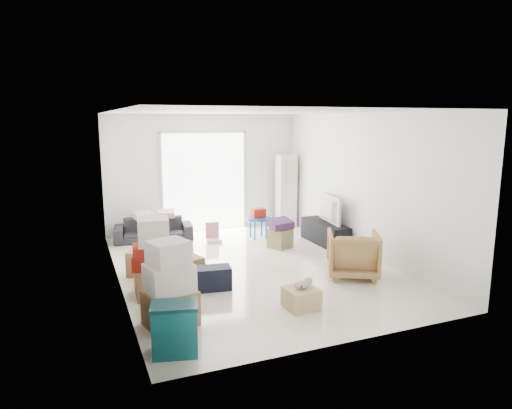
{
  "coord_description": "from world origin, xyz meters",
  "views": [
    {
      "loc": [
        -2.84,
        -7.19,
        2.57
      ],
      "look_at": [
        0.16,
        0.2,
        1.08
      ],
      "focal_mm": 32.0,
      "sensor_mm": 36.0,
      "label": 1
    }
  ],
  "objects": [
    {
      "name": "room_shell",
      "position": [
        0.0,
        0.0,
        1.35
      ],
      "size": [
        4.98,
        6.48,
        3.18
      ],
      "color": "white",
      "rests_on": "ground"
    },
    {
      "name": "sliding_door",
      "position": [
        0.0,
        2.98,
        1.24
      ],
      "size": [
        2.1,
        0.04,
        2.33
      ],
      "color": "white",
      "rests_on": "room_shell"
    },
    {
      "name": "ac_tower",
      "position": [
        1.95,
        2.65,
        0.88
      ],
      "size": [
        0.45,
        0.3,
        1.75
      ],
      "primitive_type": "cube",
      "color": "silver",
      "rests_on": "room_shell"
    },
    {
      "name": "tv_console",
      "position": [
        2.0,
        0.87,
        0.23
      ],
      "size": [
        0.41,
        1.38,
        0.46
      ],
      "primitive_type": "cube",
      "color": "black",
      "rests_on": "room_shell"
    },
    {
      "name": "television",
      "position": [
        2.0,
        0.87,
        0.53
      ],
      "size": [
        0.69,
        1.05,
        0.13
      ],
      "primitive_type": "imported",
      "rotation": [
        0.0,
        0.0,
        1.44
      ],
      "color": "black",
      "rests_on": "tv_console"
    },
    {
      "name": "sofa",
      "position": [
        -1.29,
        2.5,
        0.32
      ],
      "size": [
        1.7,
        0.72,
        0.64
      ],
      "primitive_type": "imported",
      "rotation": [
        0.0,
        0.0,
        -0.15
      ],
      "color": "#29292F",
      "rests_on": "room_shell"
    },
    {
      "name": "pillow_left",
      "position": [
        -1.5,
        2.47,
        0.7
      ],
      "size": [
        0.46,
        0.4,
        0.12
      ],
      "primitive_type": "cube",
      "rotation": [
        0.0,
        0.0,
        0.3
      ],
      "color": "#D098A8",
      "rests_on": "sofa"
    },
    {
      "name": "pillow_right",
      "position": [
        -1.0,
        2.53,
        0.7
      ],
      "size": [
        0.39,
        0.34,
        0.12
      ],
      "primitive_type": "cube",
      "rotation": [
        0.0,
        0.0,
        -0.18
      ],
      "color": "#D098A8",
      "rests_on": "sofa"
    },
    {
      "name": "armchair",
      "position": [
        1.39,
        -1.06,
        0.42
      ],
      "size": [
        1.07,
        1.05,
        0.83
      ],
      "primitive_type": "imported",
      "rotation": [
        0.0,
        0.0,
        2.65
      ],
      "color": "#9C7545",
      "rests_on": "room_shell"
    },
    {
      "name": "storage_bins",
      "position": [
        -1.9,
        -2.5,
        0.3
      ],
      "size": [
        0.58,
        0.47,
        0.59
      ],
      "rotation": [
        0.0,
        0.0,
        -0.24
      ],
      "color": "#125D66",
      "rests_on": "room_shell"
    },
    {
      "name": "box_stack_a",
      "position": [
        -1.8,
        -1.76,
        0.49
      ],
      "size": [
        0.7,
        0.63,
        1.1
      ],
      "rotation": [
        0.0,
        0.0,
        0.19
      ],
      "color": "#946A42",
      "rests_on": "room_shell"
    },
    {
      "name": "box_stack_b",
      "position": [
        -1.8,
        -0.65,
        0.51
      ],
      "size": [
        0.7,
        0.6,
        1.17
      ],
      "rotation": [
        0.0,
        0.0,
        -0.08
      ],
      "color": "#946A42",
      "rests_on": "room_shell"
    },
    {
      "name": "box_stack_c",
      "position": [
        -1.77,
        0.35,
        0.21
      ],
      "size": [
        0.72,
        0.67,
        0.42
      ],
      "rotation": [
        0.0,
        0.0,
        -0.27
      ],
      "color": "#946A42",
      "rests_on": "room_shell"
    },
    {
      "name": "loose_box",
      "position": [
        -1.22,
        -0.18,
        0.19
      ],
      "size": [
        0.57,
        0.57,
        0.38
      ],
      "primitive_type": "cube",
      "rotation": [
        0.0,
        0.0,
        0.32
      ],
      "color": "#946A42",
      "rests_on": "room_shell"
    },
    {
      "name": "duffel_bag",
      "position": [
        -0.94,
        -0.75,
        0.18
      ],
      "size": [
        0.59,
        0.41,
        0.35
      ],
      "primitive_type": "cube",
      "rotation": [
        0.0,
        0.0,
        -0.15
      ],
      "color": "black",
      "rests_on": "room_shell"
    },
    {
      "name": "ottoman",
      "position": [
        1.01,
        0.96,
        0.2
      ],
      "size": [
        0.52,
        0.52,
        0.39
      ],
      "primitive_type": "cube",
      "rotation": [
        0.0,
        0.0,
        0.43
      ],
      "color": "#8B8351",
      "rests_on": "room_shell"
    },
    {
      "name": "blanket",
      "position": [
        1.01,
        0.96,
        0.46
      ],
      "size": [
        0.44,
        0.44,
        0.14
      ],
      "primitive_type": "cube",
      "rotation": [
        0.0,
        0.0,
        0.02
      ],
      "color": "#472153",
      "rests_on": "ottoman"
    },
    {
      "name": "kids_table",
      "position": [
        0.88,
        1.83,
        0.47
      ],
      "size": [
        0.54,
        0.54,
        0.66
      ],
      "rotation": [
        0.0,
        0.0,
        -0.37
      ],
      "color": "blue",
      "rests_on": "room_shell"
    },
    {
      "name": "toy_walker",
      "position": [
        -0.13,
        1.92,
        0.12
      ],
      "size": [
        0.35,
        0.32,
        0.41
      ],
      "rotation": [
        0.0,
        0.0,
        -0.17
      ],
      "color": "silver",
      "rests_on": "room_shell"
    },
    {
      "name": "wood_crate",
      "position": [
        -0.02,
        -1.91,
        0.14
      ],
      "size": [
        0.44,
        0.44,
        0.28
      ],
      "primitive_type": "cube",
      "rotation": [
        0.0,
        0.0,
        0.03
      ],
      "color": "tan",
      "rests_on": "room_shell"
    },
    {
      "name": "plush_bunny",
      "position": [
        0.01,
        -1.9,
        0.35
      ],
      "size": [
        0.29,
        0.17,
        0.15
      ],
      "rotation": [
        0.0,
        0.0,
        0.45
      ],
      "color": "#B2ADA8",
      "rests_on": "wood_crate"
    }
  ]
}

